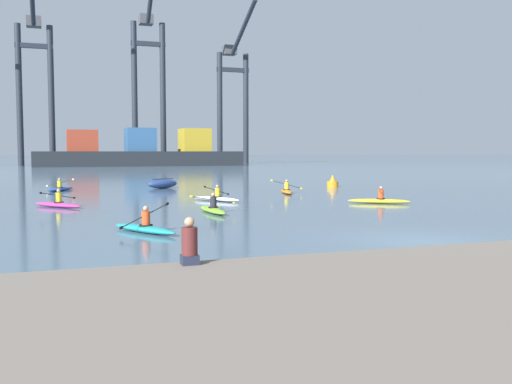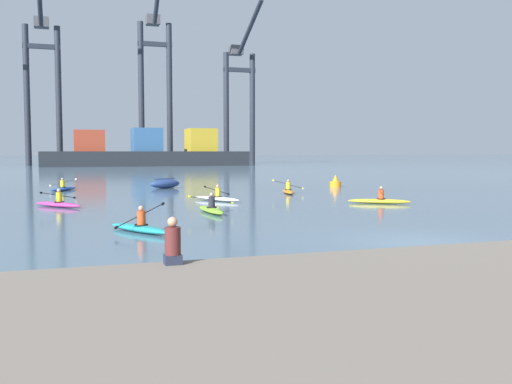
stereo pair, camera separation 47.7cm
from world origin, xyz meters
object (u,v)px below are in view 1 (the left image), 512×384
object	(u,v)px
gantry_crane_east_mid	(149,70)
container_barge	(141,153)
channel_buoy	(333,183)
kayak_white	(216,198)
seated_onlooker	(190,244)
kayak_yellow	(379,200)
kayak_blue	(60,189)
kayak_magenta	(58,204)
kayak_orange	(286,191)
gantry_crane_west_mid	(35,69)
kayak_lime	(213,209)
gantry_crane_east	(234,88)
kayak_teal	(144,228)
capsized_dinghy	(162,184)

from	to	relation	value
gantry_crane_east_mid	container_barge	bearing A→B (deg)	-111.22
channel_buoy	kayak_white	world-z (taller)	channel_buoy
channel_buoy	seated_onlooker	bearing A→B (deg)	-121.34
kayak_yellow	kayak_blue	size ratio (longest dim) A/B	0.98
kayak_magenta	kayak_blue	world-z (taller)	same
kayak_yellow	kayak_orange	size ratio (longest dim) A/B	0.93
gantry_crane_west_mid	kayak_lime	distance (m)	97.51
kayak_blue	kayak_yellow	bearing A→B (deg)	-44.74
gantry_crane_west_mid	kayak_blue	xyz separation A→B (m)	(3.43, -77.30, -18.76)
kayak_yellow	seated_onlooker	size ratio (longest dim) A/B	3.56
channel_buoy	seated_onlooker	xyz separation A→B (m)	(-18.75, -30.79, 0.79)
gantry_crane_east	kayak_orange	distance (m)	89.52
container_barge	kayak_blue	distance (m)	71.27
kayak_teal	gantry_crane_east	bearing A→B (deg)	71.01
container_barge	channel_buoy	world-z (taller)	container_barge
capsized_dinghy	kayak_yellow	size ratio (longest dim) A/B	0.88
kayak_yellow	kayak_magenta	bearing A→B (deg)	167.88
kayak_lime	seated_onlooker	bearing A→B (deg)	-106.73
channel_buoy	capsized_dinghy	bearing A→B (deg)	167.43
gantry_crane_east_mid	kayak_teal	distance (m)	103.36
kayak_blue	kayak_orange	bearing A→B (deg)	-27.42
kayak_white	gantry_crane_west_mid	bearing A→B (deg)	97.53
kayak_teal	kayak_blue	size ratio (longest dim) A/B	1.01
kayak_white	kayak_lime	world-z (taller)	same
gantry_crane_west_mid	kayak_white	world-z (taller)	gantry_crane_west_mid
channel_buoy	kayak_teal	distance (m)	27.70
capsized_dinghy	kayak_magenta	distance (m)	15.37
gantry_crane_west_mid	kayak_yellow	bearing A→B (deg)	-78.03
gantry_crane_west_mid	kayak_magenta	world-z (taller)	gantry_crane_west_mid
capsized_dinghy	kayak_magenta	size ratio (longest dim) A/B	0.93
kayak_white	kayak_orange	size ratio (longest dim) A/B	0.92
kayak_yellow	kayak_orange	xyz separation A→B (m)	(-1.89, 8.73, -0.00)
container_barge	seated_onlooker	size ratio (longest dim) A/B	44.05
kayak_orange	gantry_crane_east	bearing A→B (deg)	75.05
gantry_crane_east	seated_onlooker	world-z (taller)	gantry_crane_east
gantry_crane_east_mid	kayak_magenta	distance (m)	93.62
kayak_orange	seated_onlooker	world-z (taller)	seated_onlooker
gantry_crane_west_mid	kayak_white	distance (m)	91.87
container_barge	gantry_crane_east_mid	distance (m)	18.82
kayak_magenta	kayak_orange	world-z (taller)	kayak_orange
seated_onlooker	kayak_orange	bearing A→B (deg)	63.81
kayak_yellow	kayak_white	distance (m)	9.17
gantry_crane_west_mid	gantry_crane_east	size ratio (longest dim) A/B	1.21
kayak_magenta	channel_buoy	bearing A→B (deg)	26.22
gantry_crane_east	kayak_magenta	distance (m)	99.02
gantry_crane_east_mid	gantry_crane_east	world-z (taller)	gantry_crane_east_mid
capsized_dinghy	kayak_orange	bearing A→B (deg)	-49.12
capsized_dinghy	kayak_orange	size ratio (longest dim) A/B	0.82
kayak_white	kayak_lime	bearing A→B (deg)	-107.05
kayak_teal	kayak_magenta	distance (m)	10.99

